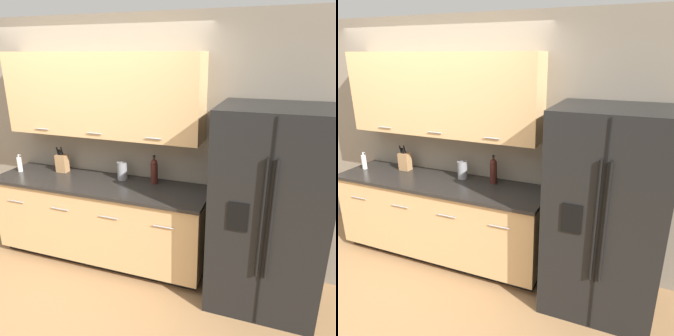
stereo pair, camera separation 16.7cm
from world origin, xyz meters
The scene contains 8 objects.
ground_plane centered at (0.00, 0.00, 0.00)m, with size 14.00×14.00×0.00m, color #997047.
wall_back centered at (0.04, 1.19, 1.46)m, with size 10.00×0.39×2.60m.
counter_unit centered at (0.13, 0.90, 0.47)m, with size 2.39×0.64×0.92m.
refrigerator centered at (1.88, 0.82, 0.91)m, with size 0.94×0.81×1.83m.
knife_block centered at (-0.43, 1.06, 1.03)m, with size 0.13×0.09×0.30m.
wine_bottle centered at (0.70, 1.07, 1.06)m, with size 0.08×0.08×0.31m.
soap_dispenser centered at (-0.91, 0.90, 1.01)m, with size 0.06×0.05×0.21m.
steel_canister centered at (0.33, 1.06, 1.02)m, with size 0.11×0.11×0.21m.
Camera 1 is at (1.90, -1.93, 2.21)m, focal length 35.00 mm.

